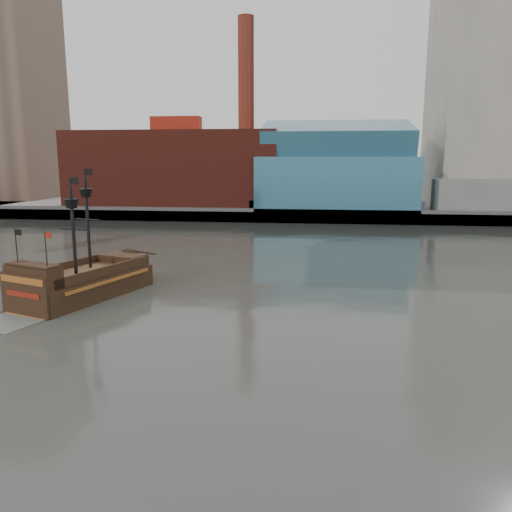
# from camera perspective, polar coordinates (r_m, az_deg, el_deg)

# --- Properties ---
(ground) EXTENTS (400.00, 400.00, 0.00)m
(ground) POSITION_cam_1_polar(r_m,az_deg,el_deg) (31.97, -5.06, -10.24)
(ground) COLOR #2C2F29
(ground) RESTS_ON ground
(promenade_far) EXTENTS (220.00, 60.00, 2.00)m
(promenade_far) POSITION_cam_1_polar(r_m,az_deg,el_deg) (121.76, 3.83, 6.00)
(promenade_far) COLOR slate
(promenade_far) RESTS_ON ground
(seawall) EXTENTS (220.00, 1.00, 2.60)m
(seawall) POSITION_cam_1_polar(r_m,az_deg,el_deg) (92.43, 2.86, 4.62)
(seawall) COLOR #4C4C49
(seawall) RESTS_ON ground
(skyline) EXTENTS (149.00, 45.00, 62.00)m
(skyline) POSITION_cam_1_polar(r_m,az_deg,el_deg) (114.45, 6.51, 17.45)
(skyline) COLOR brown
(skyline) RESTS_ON promenade_far
(pirate_ship) EXTENTS (9.51, 16.09, 11.57)m
(pirate_ship) POSITION_cam_1_polar(r_m,az_deg,el_deg) (44.86, -19.14, -3.17)
(pirate_ship) COLOR black
(pirate_ship) RESTS_ON ground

